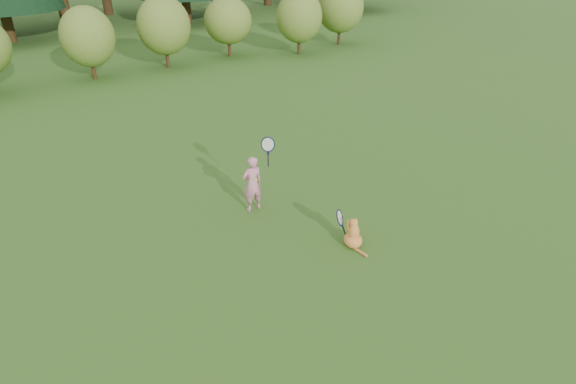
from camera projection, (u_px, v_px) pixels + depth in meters
ground at (306, 251)px, 8.01m from camera, size 100.00×100.00×0.00m
shrub_row at (84, 41)px, 16.78m from camera, size 28.00×3.00×2.80m
child at (253, 182)px, 8.96m from camera, size 0.60×0.37×1.64m
cat at (353, 232)px, 8.03m from camera, size 0.53×0.81×0.71m
tennis_ball at (256, 180)px, 8.49m from camera, size 0.06×0.06×0.06m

